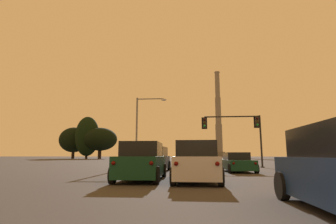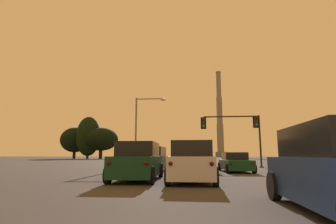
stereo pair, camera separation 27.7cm
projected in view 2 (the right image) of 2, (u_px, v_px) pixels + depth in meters
suv_left_lane_second at (138, 162)px, 13.07m from camera, size 2.20×4.94×1.86m
suv_center_lane_second at (192, 162)px, 12.33m from camera, size 2.19×4.94×1.86m
sedan_right_lane_front at (235, 163)px, 19.59m from camera, size 2.18×4.77×1.43m
suv_left_lane_front at (152, 159)px, 20.27m from camera, size 2.28×4.97×1.86m
suv_center_lane_front at (194, 160)px, 19.44m from camera, size 2.30×4.98×1.86m
traffic_light_overhead_right at (239, 127)px, 27.05m from camera, size 6.17×0.50×5.31m
street_lamp at (141, 123)px, 29.33m from camera, size 3.45×0.36×7.69m
smokestack at (220, 123)px, 176.14m from camera, size 7.10×7.10×58.71m
treeline_far_left at (88, 136)px, 95.36m from camera, size 8.63×7.77×15.26m
treeline_left_mid at (75, 140)px, 99.54m from camera, size 10.92×9.83×11.76m
treeline_center_left at (101, 139)px, 94.32m from camera, size 12.16×10.94×11.11m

